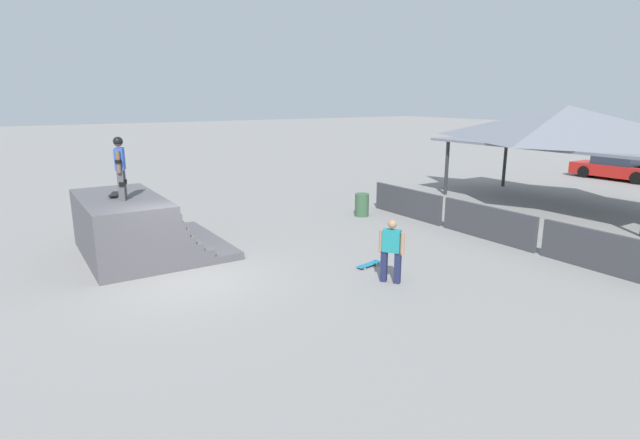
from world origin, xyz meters
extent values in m
plane|color=gray|center=(0.00, 0.00, 0.00)|extent=(160.00, 160.00, 0.00)
cube|color=#565459|center=(-2.70, -0.08, 0.11)|extent=(4.15, 3.71, 0.21)
cube|color=#565459|center=(-2.70, -0.48, 0.32)|extent=(4.15, 2.89, 0.21)
cube|color=#565459|center=(-2.70, -0.63, 0.53)|extent=(4.15, 2.59, 0.21)
cube|color=#565459|center=(-2.70, -0.73, 0.74)|extent=(4.15, 2.39, 0.21)
cube|color=#565459|center=(-2.70, -0.81, 0.95)|extent=(4.15, 2.25, 0.21)
cube|color=#565459|center=(-2.70, -0.86, 1.16)|extent=(4.15, 2.14, 0.21)
cube|color=#565459|center=(-2.70, -0.89, 1.37)|extent=(4.15, 2.07, 0.21)
cube|color=#565459|center=(-2.70, -0.91, 1.58)|extent=(4.15, 2.03, 0.21)
cylinder|color=silver|center=(-2.70, 0.09, 1.65)|extent=(4.07, 0.07, 0.07)
cube|color=#4C4C51|center=(-2.14, -0.95, 2.08)|extent=(0.19, 0.19, 0.80)
cube|color=black|center=(-2.13, -0.92, 2.13)|extent=(0.22, 0.19, 0.12)
cube|color=#4C4C51|center=(-2.47, -0.84, 2.08)|extent=(0.19, 0.19, 0.80)
cube|color=black|center=(-2.46, -0.81, 2.13)|extent=(0.22, 0.19, 0.12)
cube|color=blue|center=(-2.31, -0.89, 2.77)|extent=(0.48, 0.34, 0.56)
cylinder|color=brown|center=(-2.05, -0.98, 2.72)|extent=(0.13, 0.13, 0.56)
cylinder|color=black|center=(-2.05, -0.98, 2.73)|extent=(0.20, 0.20, 0.08)
cylinder|color=brown|center=(-2.56, -0.81, 2.72)|extent=(0.13, 0.13, 0.56)
cylinder|color=black|center=(-2.56, -0.81, 2.73)|extent=(0.20, 0.20, 0.08)
sphere|color=brown|center=(-2.31, -0.89, 3.19)|extent=(0.22, 0.22, 0.22)
sphere|color=black|center=(-2.31, -0.89, 3.22)|extent=(0.25, 0.25, 0.25)
cylinder|color=red|center=(-2.67, -1.01, 1.71)|extent=(0.06, 0.04, 0.05)
cylinder|color=red|center=(-2.71, -1.14, 1.71)|extent=(0.06, 0.04, 0.05)
cylinder|color=red|center=(-3.13, -0.86, 1.71)|extent=(0.06, 0.04, 0.05)
cylinder|color=red|center=(-3.17, -0.99, 1.71)|extent=(0.06, 0.04, 0.05)
cube|color=black|center=(-2.92, -1.00, 1.75)|extent=(0.80, 0.43, 0.02)
cube|color=black|center=(-2.58, -1.11, 1.77)|extent=(0.15, 0.22, 0.02)
cube|color=#1E2347|center=(2.72, 3.93, 0.38)|extent=(0.20, 0.20, 0.76)
cube|color=#1E2347|center=(2.99, 4.12, 0.38)|extent=(0.20, 0.20, 0.76)
cube|color=teal|center=(2.86, 4.03, 1.04)|extent=(0.46, 0.41, 0.54)
cylinder|color=#A87A5B|center=(2.64, 3.88, 0.99)|extent=(0.14, 0.14, 0.54)
cylinder|color=#A87A5B|center=(3.07, 4.18, 0.99)|extent=(0.14, 0.14, 0.54)
sphere|color=#A87A5B|center=(2.86, 4.03, 1.44)|extent=(0.21, 0.21, 0.21)
cylinder|color=silver|center=(1.57, 4.51, 0.03)|extent=(0.04, 0.06, 0.05)
cylinder|color=silver|center=(1.70, 4.53, 0.03)|extent=(0.04, 0.06, 0.05)
cylinder|color=silver|center=(1.65, 4.05, 0.03)|extent=(0.04, 0.06, 0.05)
cylinder|color=silver|center=(1.79, 4.07, 0.03)|extent=(0.04, 0.06, 0.05)
cube|color=teal|center=(1.68, 4.29, 0.06)|extent=(0.33, 0.78, 0.02)
cube|color=teal|center=(1.62, 4.63, 0.08)|extent=(0.21, 0.13, 0.02)
cube|color=#3D3D42|center=(-2.08, 9.01, 0.53)|extent=(3.45, 0.12, 1.05)
cube|color=#3D3D42|center=(1.59, 9.01, 0.53)|extent=(3.45, 0.12, 1.05)
cube|color=#3D3D42|center=(5.26, 9.01, 0.53)|extent=(3.45, 0.12, 1.05)
cylinder|color=#2D2D33|center=(-4.38, 13.46, 1.22)|extent=(0.16, 0.16, 2.43)
cylinder|color=#2D2D33|center=(-4.38, 17.53, 1.22)|extent=(0.16, 0.16, 2.43)
cube|color=slate|center=(-0.15, 15.50, 2.48)|extent=(9.96, 4.78, 0.10)
pyramid|color=slate|center=(-0.15, 15.50, 3.28)|extent=(9.76, 4.69, 1.50)
cylinder|color=#385B3D|center=(-3.03, 7.64, 0.42)|extent=(0.52, 0.52, 0.85)
cube|color=red|center=(-2.46, 24.52, 0.48)|extent=(4.53, 1.83, 0.62)
cube|color=#283342|center=(-2.58, 24.52, 1.02)|extent=(2.11, 1.51, 0.46)
cube|color=red|center=(-2.58, 24.52, 1.25)|extent=(2.01, 1.47, 0.04)
cylinder|color=black|center=(-1.07, 23.75, 0.32)|extent=(0.64, 0.21, 0.64)
cylinder|color=black|center=(-3.85, 25.29, 0.32)|extent=(0.64, 0.21, 0.64)
cylinder|color=black|center=(-3.81, 23.70, 0.32)|extent=(0.64, 0.21, 0.64)
camera|label=1|loc=(11.47, -3.48, 4.32)|focal=28.00mm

